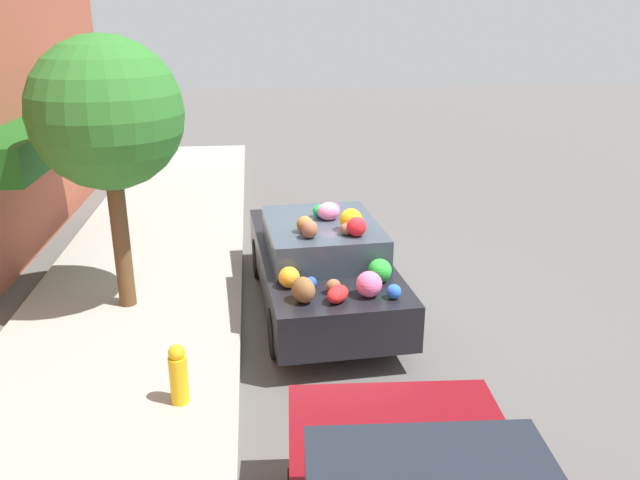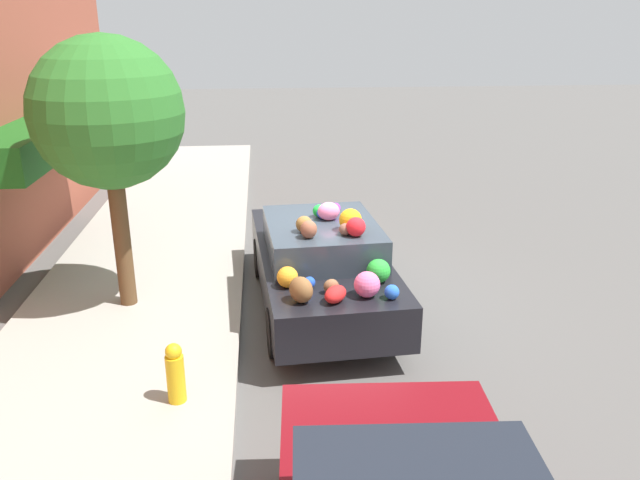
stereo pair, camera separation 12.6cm
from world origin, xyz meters
TOP-DOWN VIEW (x-y plane):
  - ground_plane at (0.00, 0.00)m, footprint 60.00×60.00m
  - sidewalk_curb at (0.00, 2.70)m, footprint 24.00×3.20m
  - street_tree at (0.18, 2.75)m, footprint 2.04×2.04m
  - fire_hydrant at (-2.41, 1.73)m, footprint 0.20×0.20m
  - art_car at (-0.06, -0.07)m, footprint 4.33×2.00m

SIDE VIEW (x-z plane):
  - ground_plane at x=0.00m, z-range 0.00..0.00m
  - sidewalk_curb at x=0.00m, z-range 0.00..0.10m
  - fire_hydrant at x=-2.41m, z-range 0.10..0.80m
  - art_car at x=-0.06m, z-range -0.09..1.58m
  - street_tree at x=0.18m, z-range 0.96..4.75m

